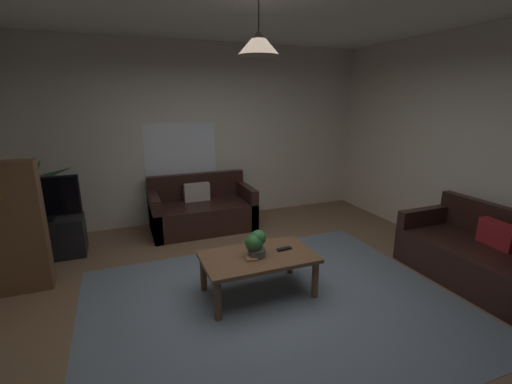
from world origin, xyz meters
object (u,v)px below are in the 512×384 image
Objects in this scene: coffee_table at (258,261)px; book_on_table_0 at (251,258)px; bookshelf_corner at (5,228)px; tv at (40,199)px; potted_palm_corner at (38,211)px; pendant_lamp at (259,43)px; potted_plant_on_table at (256,243)px; tv_stand at (47,239)px; remote_on_table_0 at (284,249)px; couch_under_window at (202,212)px; couch_right_side at (477,257)px.

coffee_table is 0.14m from book_on_table_0.
bookshelf_corner reaches higher than coffee_table.
tv is (-2.19, 1.80, 0.41)m from coffee_table.
pendant_lamp is (2.32, -2.24, 1.95)m from potted_palm_corner.
potted_palm_corner reaches higher than potted_plant_on_table.
tv_stand is 0.54m from tv.
tv is 1.94× the size of pendant_lamp.
pendant_lamp reaches higher than bookshelf_corner.
remote_on_table_0 is 0.11× the size of bookshelf_corner.
potted_plant_on_table reaches higher than tv_stand.
coffee_table is 4.30× the size of potted_plant_on_table.
book_on_table_0 is at bearing -25.00° from bookshelf_corner.
bookshelf_corner reaches higher than remote_on_table_0.
book_on_table_0 is 0.70× the size of remote_on_table_0.
potted_plant_on_table is (0.07, -2.09, 0.30)m from couch_under_window.
pendant_lamp is (-0.00, -0.00, 2.09)m from coffee_table.
couch_under_window is 13.93× the size of book_on_table_0.
remote_on_table_0 is at bearing 3.65° from potted_plant_on_table.
couch_under_window is at bearing 25.66° from bookshelf_corner.
remote_on_table_0 is at bearing -35.81° from tv_stand.
tv_stand is 0.98× the size of tv.
coffee_table is (-2.39, 0.63, 0.10)m from couch_right_side.
couch_right_side is 5.06m from bookshelf_corner.
tv_stand is (-2.19, 1.82, -0.13)m from coffee_table.
bookshelf_corner reaches higher than tv_stand.
remote_on_table_0 is at bearing -78.89° from couch_under_window.
potted_plant_on_table reaches higher than remote_on_table_0.
bookshelf_corner is at bearing -108.87° from couch_right_side.
couch_right_side is 2.56m from book_on_table_0.
book_on_table_0 is 0.42× the size of potted_plant_on_table.
potted_plant_on_table reaches higher than coffee_table.
potted_plant_on_table is at bearing -87.95° from couch_under_window.
remote_on_table_0 is 0.34× the size of pendant_lamp.
book_on_table_0 is 2.02m from pendant_lamp.
pendant_lamp reaches higher than coffee_table.
pendant_lamp reaches higher than couch_under_window.
coffee_table is 2.86m from tv.
tv_stand is at bearing -72.79° from potted_palm_corner.
tv is at bearing -172.04° from couch_under_window.
bookshelf_corner is (-0.05, -1.24, 0.20)m from potted_palm_corner.
tv is 0.54m from potted_palm_corner.
pendant_lamp is at bearing -87.21° from couch_under_window.
couch_under_window is 2.11m from tv_stand.
tv reaches higher than coffee_table.
potted_plant_on_table is at bearing -173.63° from pendant_lamp.
pendant_lamp is (0.03, 0.00, 1.89)m from potted_plant_on_table.
remote_on_table_0 is at bearing 3.41° from pendant_lamp.
coffee_table is 2.45× the size of pendant_lamp.
book_on_table_0 is at bearing -102.85° from couch_right_side.
couch_under_window is 2.56m from bookshelf_corner.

